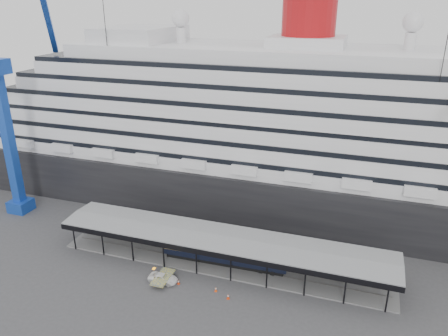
{
  "coord_description": "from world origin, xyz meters",
  "views": [
    {
      "loc": [
        20.25,
        -54.01,
        41.78
      ],
      "look_at": [
        -0.59,
        8.0,
        16.04
      ],
      "focal_mm": 35.0,
      "sensor_mm": 36.0,
      "label": 1
    }
  ],
  "objects": [
    {
      "name": "traffic_cone_mid",
      "position": [
        1.57,
        -2.38,
        0.4
      ],
      "size": [
        0.48,
        0.48,
        0.8
      ],
      "rotation": [
        0.0,
        0.0,
        -0.18
      ],
      "color": "#E5470C",
      "rests_on": "ground"
    },
    {
      "name": "ground",
      "position": [
        0.0,
        0.0,
        0.0
      ],
      "size": [
        200.0,
        200.0,
        0.0
      ],
      "primitive_type": "plane",
      "color": "#3C3C3E",
      "rests_on": "ground"
    },
    {
      "name": "crane_blue",
      "position": [
        -45.11,
        10.62,
        19.96
      ],
      "size": [
        22.63,
        19.19,
        47.6
      ],
      "color": "#1742AD",
      "rests_on": "ground"
    },
    {
      "name": "traffic_cone_left",
      "position": [
        -4.55,
        -2.53,
        0.38
      ],
      "size": [
        0.49,
        0.49,
        0.77
      ],
      "rotation": [
        0.0,
        0.0,
        -0.31
      ],
      "color": "red",
      "rests_on": "ground"
    },
    {
      "name": "cruise_ship",
      "position": [
        0.05,
        32.0,
        18.35
      ],
      "size": [
        130.0,
        30.0,
        43.9
      ],
      "color": "black",
      "rests_on": "ground"
    },
    {
      "name": "port_truck",
      "position": [
        -7.08,
        -2.74,
        0.64
      ],
      "size": [
        4.64,
        2.14,
        1.29
      ],
      "primitive_type": "imported",
      "rotation": [
        0.0,
        0.0,
        1.57
      ],
      "color": "white",
      "rests_on": "ground"
    },
    {
      "name": "pullman_carriage",
      "position": [
        0.53,
        5.0,
        2.52
      ],
      "size": [
        21.08,
        3.4,
        20.62
      ],
      "rotation": [
        0.0,
        0.0,
        0.03
      ],
      "color": "black",
      "rests_on": "ground"
    },
    {
      "name": "platform_canopy",
      "position": [
        0.0,
        5.0,
        2.36
      ],
      "size": [
        56.0,
        9.18,
        5.3
      ],
      "color": "slate",
      "rests_on": "ground"
    },
    {
      "name": "traffic_cone_right",
      "position": [
        3.91,
        -3.47,
        0.42
      ],
      "size": [
        0.56,
        0.56,
        0.85
      ],
      "rotation": [
        0.0,
        0.0,
        0.36
      ],
      "color": "red",
      "rests_on": "ground"
    }
  ]
}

